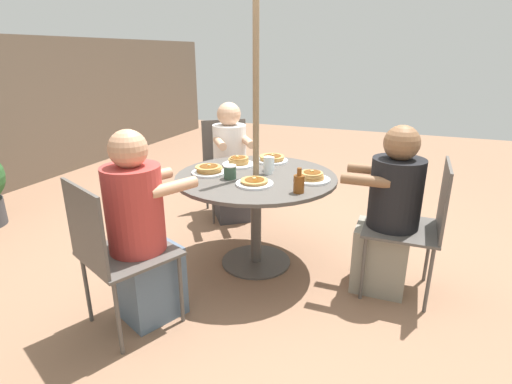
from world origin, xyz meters
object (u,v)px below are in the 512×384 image
Objects in this scene: pancake_plate_b at (209,170)px; coffee_cup at (230,172)px; patio_chair_south at (418,220)px; diner_north at (231,166)px; drinking_glass_a at (268,165)px; patio_chair_east at (113,248)px; syrup_bottle at (299,183)px; patio_chair_north at (227,161)px; pancake_plate_e at (272,159)px; pancake_plate_d at (255,183)px; diner_east at (141,236)px; patio_table at (256,191)px; pancake_plate_c at (312,177)px; drinking_glass_b at (270,164)px; pancake_plate_a at (239,162)px; diner_south at (388,217)px.

pancake_plate_b is 0.21m from coffee_cup.
patio_chair_south is 1.31m from coffee_cup.
diner_north reaches higher than coffee_cup.
coffee_cup is at bearing 135.34° from drinking_glass_a.
patio_chair_east is 1.19m from syrup_bottle.
patio_chair_north is 3.64× the size of pancake_plate_e.
patio_chair_east reaches higher than coffee_cup.
patio_chair_south is at bearing -83.50° from coffee_cup.
pancake_plate_d is at bearing -171.55° from pancake_plate_e.
diner_east is at bearing 145.78° from pancake_plate_d.
patio_table is 12.07× the size of coffee_cup.
pancake_plate_c is 1.56× the size of syrup_bottle.
pancake_plate_c is at bearing -55.45° from pancake_plate_d.
patio_chair_south reaches higher than pancake_plate_c.
patio_chair_north reaches higher than syrup_bottle.
diner_north is 8.75× the size of drinking_glass_a.
syrup_bottle is (-1.16, -1.07, 0.24)m from patio_chair_north.
pancake_plate_c is at bearing -110.59° from drinking_glass_b.
patio_chair_north is at bearing 26.92° from coffee_cup.
drinking_glass_a is (0.05, 0.35, 0.04)m from pancake_plate_c.
diner_north is at bearing 120.11° from diner_east.
diner_north is 4.44× the size of pancake_plate_d.
coffee_cup is 0.30m from drinking_glass_a.
patio_chair_east reaches higher than pancake_plate_a.
pancake_plate_c is 2.47× the size of drinking_glass_b.
patio_chair_south reaches higher than pancake_plate_b.
patio_chair_south reaches higher than drinking_glass_a.
syrup_bottle is at bearing 114.10° from diner_south.
drinking_glass_b is (-0.04, -0.28, 0.02)m from pancake_plate_a.
diner_east is at bearing 90.00° from patio_chair_east.
syrup_bottle is (-0.25, -0.40, 0.18)m from patio_table.
patio_chair_south is 0.81× the size of diner_south.
diner_north is 11.60× the size of coffee_cup.
diner_south is 11.11× the size of drinking_glass_b.
drinking_glass_b is (-0.60, -0.62, 0.24)m from diner_north.
drinking_glass_b is at bearing 97.52° from patio_chair_north.
pancake_plate_c is at bearing -105.18° from pancake_plate_a.
diner_north is 0.69m from pancake_plate_a.
patio_chair_south is at bearing 116.81° from patio_chair_north.
pancake_plate_c is at bearing 87.41° from diner_south.
diner_south is at bearing 116.81° from diner_north.
diner_east is (-1.78, -0.30, 0.01)m from patio_chair_north.
pancake_plate_a is 0.77m from syrup_bottle.
drinking_glass_a is (0.28, 0.01, 0.05)m from pancake_plate_d.
patio_chair_east is at bearing 156.43° from patio_table.
drinking_glass_a is (-0.13, -0.29, 0.04)m from pancake_plate_a.
pancake_plate_d is (-0.23, 0.34, -0.01)m from pancake_plate_c.
coffee_cup is (0.07, 0.22, 0.03)m from pancake_plate_d.
pancake_plate_e is at bearing 15.45° from drinking_glass_b.
pancake_plate_d is at bearing 103.29° from diner_south.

